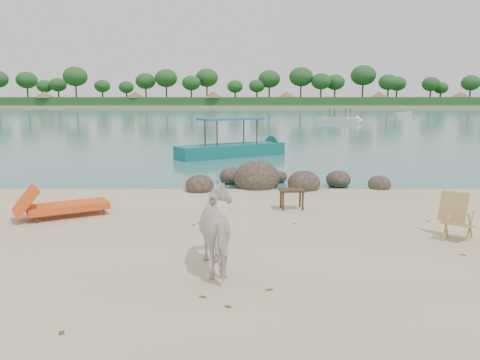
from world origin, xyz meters
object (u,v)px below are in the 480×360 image
object	(u,v)px
side_table	(292,200)
cow	(222,231)
boulders	(270,181)
lounge_chair	(68,203)
deck_chair	(459,219)
boat_near	(231,124)

from	to	relation	value
side_table	cow	bearing A→B (deg)	-116.73
boulders	side_table	bearing A→B (deg)	-83.39
cow	lounge_chair	world-z (taller)	cow
lounge_chair	deck_chair	xyz separation A→B (m)	(8.11, -1.82, 0.11)
boat_near	lounge_chair	bearing A→B (deg)	-138.50
side_table	lounge_chair	distance (m)	5.25
boulders	cow	distance (m)	7.20
deck_chair	boat_near	size ratio (longest dim) A/B	0.14
cow	deck_chair	size ratio (longest dim) A/B	1.75
cow	lounge_chair	xyz separation A→B (m)	(-3.66, 3.37, -0.32)
boulders	lounge_chair	distance (m)	6.12
side_table	deck_chair	distance (m)	3.85
deck_chair	boat_near	bearing A→B (deg)	148.60
deck_chair	boulders	bearing A→B (deg)	160.42
lounge_chair	boat_near	world-z (taller)	boat_near
boulders	boat_near	xyz separation A→B (m)	(-1.34, 8.10, 1.29)
deck_chair	cow	bearing A→B (deg)	-120.80
boulders	lounge_chair	world-z (taller)	boulders
cow	deck_chair	xyz separation A→B (m)	(4.45, 1.55, -0.21)
side_table	lounge_chair	size ratio (longest dim) A/B	0.27
side_table	lounge_chair	bearing A→B (deg)	-178.31
cow	lounge_chair	bearing A→B (deg)	-57.83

